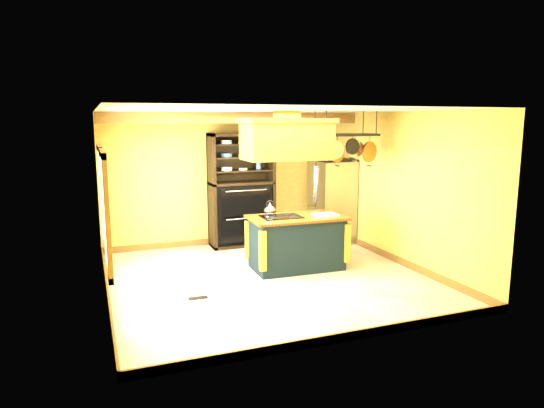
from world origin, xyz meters
TOP-DOWN VIEW (x-y plane):
  - floor at (0.00, 0.00)m, footprint 5.00×5.00m
  - ceiling at (0.00, 0.00)m, footprint 5.00×5.00m
  - wall_back at (0.00, 2.50)m, footprint 5.00×0.02m
  - wall_front at (0.00, -2.50)m, footprint 5.00×0.02m
  - wall_left at (-2.50, 0.00)m, footprint 0.02×5.00m
  - wall_right at (2.50, 0.00)m, footprint 0.02×5.00m
  - ceiling_beam at (0.00, 1.70)m, footprint 5.00×0.15m
  - window_near at (-2.47, -0.80)m, footprint 0.06×1.06m
  - window_far at (-2.47, 0.60)m, footprint 0.06×1.06m
  - kitchen_island at (0.65, 0.33)m, footprint 1.66×0.96m
  - range_hood at (0.45, 0.33)m, footprint 1.50×0.85m
  - pot_rack at (1.57, 0.33)m, footprint 1.18×0.54m
  - refrigerator at (2.11, 1.82)m, footprint 0.75×0.88m
  - hutch at (0.25, 2.25)m, footprint 1.30×0.59m
  - floor_register at (-1.27, -0.50)m, footprint 0.28×0.13m

SIDE VIEW (x-z plane):
  - floor at x=0.00m, z-range 0.00..0.00m
  - floor_register at x=-1.27m, z-range 0.00..0.01m
  - kitchen_island at x=0.65m, z-range -0.09..1.02m
  - refrigerator at x=2.11m, z-range -0.02..1.69m
  - hutch at x=0.25m, z-range -0.26..2.03m
  - wall_back at x=0.00m, z-range 0.00..2.70m
  - wall_front at x=0.00m, z-range 0.00..2.70m
  - wall_left at x=-2.50m, z-range 0.00..2.70m
  - wall_right at x=2.50m, z-range 0.00..2.70m
  - window_near at x=-2.47m, z-range 0.62..2.18m
  - window_far at x=-2.47m, z-range 0.62..2.18m
  - pot_rack at x=1.57m, z-range 1.73..2.62m
  - range_hood at x=0.45m, z-range 1.86..2.66m
  - ceiling_beam at x=0.00m, z-range 2.49..2.69m
  - ceiling at x=0.00m, z-range 2.70..2.70m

